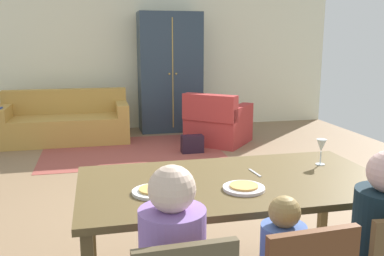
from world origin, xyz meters
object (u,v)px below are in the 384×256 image
at_px(dining_table, 234,189).
at_px(handbag, 192,144).
at_px(plate_near_man, 154,192).
at_px(armchair, 217,124).
at_px(plate_near_child, 244,188).
at_px(armoire, 170,73).
at_px(couch, 66,123).
at_px(wine_glass, 321,147).

relative_size(dining_table, handbag, 6.07).
distance_m(plate_near_man, armchair, 4.31).
distance_m(plate_near_child, armoire, 5.26).
xyz_separation_m(armchair, armoire, (-0.55, 1.18, 0.73)).
bearing_deg(couch, dining_table, -73.75).
distance_m(plate_near_man, armoire, 5.28).
height_order(dining_table, wine_glass, wine_glass).
distance_m(dining_table, plate_near_man, 0.55).
relative_size(dining_table, couch, 0.97).
relative_size(plate_near_man, plate_near_child, 1.00).
bearing_deg(plate_near_child, handbag, 81.93).
relative_size(wine_glass, handbag, 0.58).
xyz_separation_m(couch, armchair, (2.36, -0.70, 0.02)).
xyz_separation_m(plate_near_child, couch, (-1.33, 4.76, -0.47)).
height_order(couch, handbag, couch).
height_order(plate_near_man, couch, couch).
relative_size(plate_near_child, handbag, 0.78).
bearing_deg(plate_near_child, wine_glass, 27.25).
relative_size(couch, armchair, 1.65).
relative_size(couch, armoire, 0.95).
relative_size(plate_near_child, couch, 0.13).
distance_m(wine_glass, couch, 4.88).
bearing_deg(plate_near_man, armchair, 68.69).
bearing_deg(handbag, armchair, 41.73).
bearing_deg(dining_table, armoire, 84.61).
height_order(plate_near_man, armoire, armoire).
bearing_deg(couch, armoire, 14.81).
bearing_deg(couch, armchair, -16.52).
distance_m(plate_near_child, couch, 4.96).
bearing_deg(dining_table, handbag, 81.51).
bearing_deg(dining_table, plate_near_man, -167.33).
height_order(plate_near_child, armoire, armoire).
bearing_deg(handbag, plate_near_child, -98.07).
xyz_separation_m(armchair, handbag, (-0.51, -0.46, -0.19)).
relative_size(dining_table, wine_glass, 10.44).
bearing_deg(plate_near_child, armoire, 84.80).
bearing_deg(dining_table, couch, 106.25).
height_order(couch, armoire, armoire).
bearing_deg(armchair, dining_table, -104.81).
height_order(dining_table, plate_near_child, plate_near_child).
height_order(wine_glass, couch, wine_glass).
relative_size(plate_near_man, couch, 0.13).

